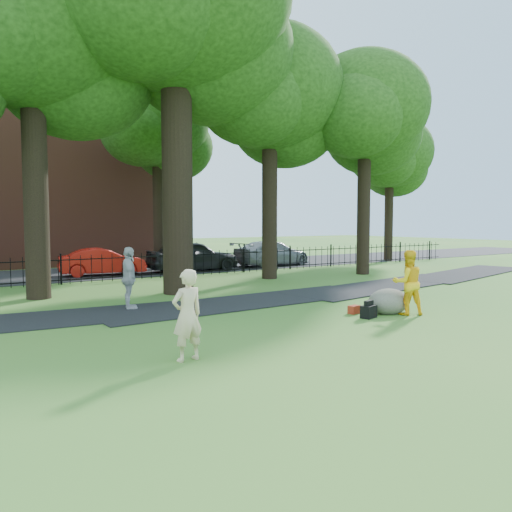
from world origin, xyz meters
TOP-DOWN VIEW (x-y plane):
  - ground at (0.00, 0.00)m, footprint 120.00×120.00m
  - footpath at (1.00, 3.90)m, footprint 36.07×3.85m
  - street at (0.00, 16.00)m, footprint 80.00×7.00m
  - iron_fence at (0.00, 12.00)m, footprint 44.00×0.04m
  - big_tree at (0.13, 7.09)m, footprint 10.08×8.61m
  - tree_row at (0.52, 8.40)m, footprint 26.82×7.96m
  - woman at (-3.62, -1.22)m, footprint 0.67×0.48m
  - man at (3.60, -0.44)m, footprint 1.10×1.01m
  - pedestrian at (-2.66, 4.70)m, footprint 0.73×1.18m
  - boulder at (3.35, 0.03)m, footprint 1.57×1.37m
  - backpack at (2.33, -0.18)m, footprint 0.52×0.39m
  - red_bag at (2.46, 0.50)m, footprint 0.37×0.26m
  - red_sedan at (-0.53, 14.52)m, footprint 4.21×2.02m
  - grey_car at (4.02, 13.88)m, footprint 4.88×2.12m
  - silver_car at (9.40, 14.28)m, footprint 5.27×2.69m

SIDE VIEW (x-z plane):
  - ground at x=0.00m, z-range 0.00..0.00m
  - footpath at x=1.00m, z-range -0.01..0.01m
  - street at x=0.00m, z-range -0.01..0.01m
  - red_bag at x=2.46m, z-range 0.00..0.24m
  - backpack at x=2.33m, z-range 0.00..0.34m
  - boulder at x=3.35m, z-range 0.00..0.77m
  - iron_fence at x=0.00m, z-range 0.00..1.20m
  - red_sedan at x=-0.53m, z-range 0.00..1.33m
  - silver_car at x=9.40m, z-range 0.00..1.46m
  - grey_car at x=4.02m, z-range 0.00..1.64m
  - woman at x=-3.62m, z-range 0.00..1.74m
  - man at x=3.60m, z-range 0.00..1.83m
  - pedestrian at x=-2.66m, z-range 0.00..1.88m
  - tree_row at x=0.52m, z-range 1.94..14.36m
  - big_tree at x=0.13m, z-range 2.96..17.33m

